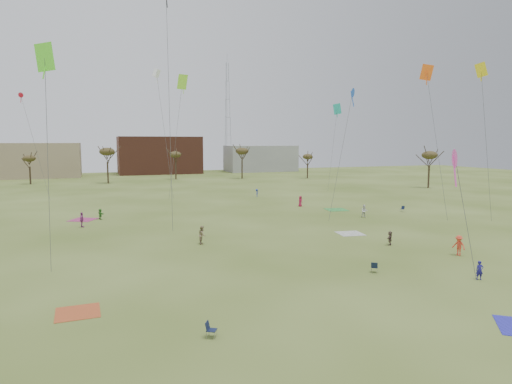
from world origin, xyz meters
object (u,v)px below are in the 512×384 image
object	(u,v)px
flyer_near_right	(480,270)
camp_chair_right	(402,210)
camp_chair_left	(211,333)
radio_tower	(227,117)
camp_chair_center	(374,269)

from	to	relation	value
flyer_near_right	camp_chair_right	xyz separation A→B (m)	(15.66, 29.02, -0.46)
camp_chair_left	camp_chair_right	size ratio (longest dim) A/B	1.00
camp_chair_left	camp_chair_right	bearing A→B (deg)	-18.91
flyer_near_right	camp_chair_left	xyz separation A→B (m)	(-21.58, -2.82, -0.46)
flyer_near_right	radio_tower	bearing A→B (deg)	108.91
flyer_near_right	camp_chair_center	xyz separation A→B (m)	(-6.39, 4.30, -0.46)
camp_chair_left	radio_tower	distance (m)	138.47
camp_chair_right	radio_tower	xyz separation A→B (m)	(1.97, 99.60, 18.95)
flyer_near_right	camp_chair_right	size ratio (longest dim) A/B	1.66
camp_chair_left	camp_chair_center	xyz separation A→B (m)	(15.19, 7.12, 0.00)
flyer_near_right	camp_chair_center	size ratio (longest dim) A/B	1.66
camp_chair_right	radio_tower	distance (m)	101.41
camp_chair_center	camp_chair_right	bearing A→B (deg)	-94.56
radio_tower	camp_chair_right	bearing A→B (deg)	-91.13
flyer_near_right	camp_chair_left	distance (m)	21.77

